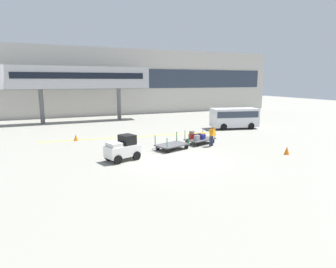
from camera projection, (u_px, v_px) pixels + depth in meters
ground_plane at (178, 160)px, 17.74m from camera, size 120.00×120.00×0.00m
apron_lead_line at (135, 137)px, 24.99m from camera, size 15.96×1.72×0.01m
terminal_building at (103, 82)px, 40.41m from camera, size 56.16×2.51×9.51m
jet_bridge at (66, 78)px, 32.84m from camera, size 18.57×3.00×6.60m
baggage_tug at (123, 149)px, 17.48m from camera, size 2.34×1.78×1.58m
baggage_cart_lead at (172, 145)px, 20.27m from camera, size 3.07×2.07×1.10m
baggage_cart_middle at (199, 138)px, 22.19m from camera, size 3.07×2.07×1.10m
baggage_handler at (212, 135)px, 21.22m from camera, size 0.48×0.50×1.56m
shuttle_van at (234, 117)px, 29.25m from camera, size 5.10×2.89×2.10m
safety_cone_near at (76, 137)px, 23.32m from camera, size 0.36×0.36×0.55m
safety_cone_far at (287, 150)px, 18.96m from camera, size 0.36×0.36×0.55m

